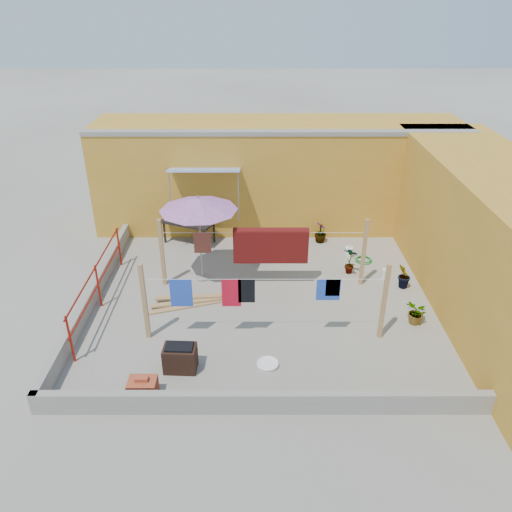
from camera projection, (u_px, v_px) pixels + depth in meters
name	position (u px, v px, depth m)	size (l,w,h in m)	color
ground	(263.00, 301.00, 12.06)	(80.00, 80.00, 0.00)	#9E998E
wall_back	(277.00, 174.00, 15.43)	(11.00, 3.27, 3.21)	#C1842A
wall_right	(493.00, 242.00, 11.30)	(2.40, 9.00, 3.20)	#C1842A
parapet_front	(266.00, 402.00, 8.80)	(8.30, 0.16, 0.44)	gray
parapet_left	(93.00, 293.00, 11.95)	(0.16, 7.30, 0.44)	gray
red_railing	(97.00, 280.00, 11.54)	(0.05, 4.20, 1.10)	#A01C10
clothesline_rig	(269.00, 252.00, 12.03)	(5.09, 2.35, 1.80)	tan
patio_umbrella	(198.00, 205.00, 12.02)	(2.50, 2.50, 2.31)	gray
outdoor_table	(189.00, 223.00, 14.56)	(1.69, 1.29, 0.71)	black
brick_stack	(143.00, 388.00, 9.14)	(0.52, 0.38, 0.45)	#AC3C27
lumber_pile	(197.00, 301.00, 11.94)	(2.33, 0.84, 0.14)	tan
brazier	(180.00, 358.00, 9.77)	(0.66, 0.45, 0.57)	black
white_basin	(268.00, 364.00, 9.97)	(0.45, 0.45, 0.08)	white
water_jug_a	(386.00, 274.00, 12.94)	(0.19, 0.19, 0.30)	white
water_jug_b	(349.00, 252.00, 13.96)	(0.22, 0.22, 0.35)	white
green_hose	(364.00, 260.00, 13.82)	(0.48, 0.48, 0.07)	#1B7B29
plant_back_a	(265.00, 246.00, 13.74)	(0.72, 0.62, 0.80)	#1B601D
plant_back_b	(321.00, 232.00, 14.73)	(0.35, 0.35, 0.63)	#1B601D
plant_right_a	(350.00, 260.00, 13.07)	(0.40, 0.27, 0.77)	#1B601D
plant_right_b	(404.00, 276.00, 12.42)	(0.38, 0.31, 0.69)	#1B601D
plant_right_c	(417.00, 313.00, 11.12)	(0.51, 0.44, 0.57)	#1B601D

